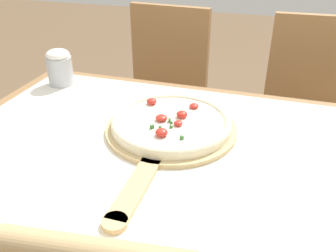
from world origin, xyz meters
TOP-DOWN VIEW (x-y plane):
  - dining_table at (0.00, 0.00)m, footprint 1.25×0.85m
  - towel_cloth at (0.00, 0.00)m, footprint 1.17×0.77m
  - pizza_peel at (-0.05, 0.08)m, footprint 0.35×0.55m
  - pizza at (-0.05, 0.11)m, footprint 0.32×0.32m
  - chair_left at (-0.30, 0.81)m, footprint 0.43×0.43m
  - chair_right at (0.35, 0.81)m, footprint 0.41×0.41m
  - flour_cup at (-0.50, 0.30)m, footprint 0.08×0.08m

SIDE VIEW (x-z plane):
  - chair_left at x=-0.30m, z-range 0.07..0.96m
  - chair_right at x=0.35m, z-range 0.07..0.96m
  - dining_table at x=0.00m, z-range 0.25..0.98m
  - towel_cloth at x=0.00m, z-range 0.73..0.73m
  - pizza_peel at x=-0.05m, z-range 0.73..0.74m
  - pizza at x=-0.05m, z-range 0.74..0.77m
  - flour_cup at x=-0.50m, z-range 0.73..0.85m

